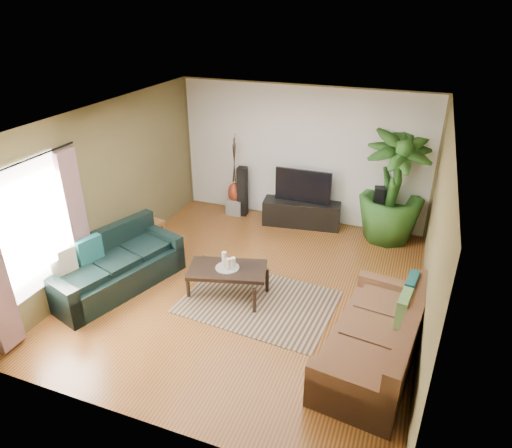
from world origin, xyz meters
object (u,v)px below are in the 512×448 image
at_px(pedestal, 235,206).
at_px(vase, 235,192).
at_px(sofa_right, 375,334).
at_px(tv_stand, 301,213).
at_px(side_table, 148,235).
at_px(coffee_table, 228,281).
at_px(sofa_left, 114,263).
at_px(speaker_left, 242,191).
at_px(television, 303,186).
at_px(speaker_right, 377,212).
at_px(potted_plant, 393,187).

height_order(pedestal, vase, vase).
height_order(sofa_right, tv_stand, sofa_right).
xyz_separation_m(vase, side_table, (-0.92, -1.90, -0.22)).
distance_m(pedestal, vase, 0.31).
relative_size(coffee_table, vase, 2.78).
relative_size(coffee_table, side_table, 2.30).
height_order(sofa_left, speaker_left, speaker_left).
bearing_deg(side_table, television, 38.34).
relative_size(television, pedestal, 3.40).
relative_size(sofa_right, side_table, 4.30).
height_order(coffee_table, vase, vase).
bearing_deg(tv_stand, side_table, -149.70).
height_order(sofa_left, sofa_right, same).
bearing_deg(sofa_right, speaker_right, -165.93).
distance_m(sofa_left, tv_stand, 3.79).
xyz_separation_m(sofa_right, vase, (-3.32, 3.43, 0.05)).
bearing_deg(vase, speaker_left, 0.00).
height_order(tv_stand, pedestal, tv_stand).
height_order(television, speaker_right, television).
relative_size(sofa_right, television, 1.95).
relative_size(potted_plant, side_table, 4.15).
bearing_deg(television, coffee_table, -98.51).
distance_m(television, side_table, 3.08).
relative_size(sofa_right, speaker_right, 2.17).
relative_size(speaker_right, vase, 2.39).
distance_m(tv_stand, pedestal, 1.46).
xyz_separation_m(coffee_table, side_table, (-1.96, 0.86, 0.01)).
xyz_separation_m(speaker_left, speaker_right, (2.73, 0.00, -0.02)).
height_order(potted_plant, side_table, potted_plant).
relative_size(sofa_left, tv_stand, 1.39).
distance_m(tv_stand, speaker_left, 1.31).
bearing_deg(tv_stand, coffee_table, -106.31).
distance_m(speaker_left, side_table, 2.21).
bearing_deg(speaker_left, television, -5.97).
relative_size(sofa_left, vase, 5.04).
xyz_separation_m(sofa_right, pedestal, (-3.32, 3.43, -0.26)).
distance_m(sofa_right, pedestal, 4.78).
bearing_deg(pedestal, side_table, -115.71).
relative_size(tv_stand, television, 1.36).
relative_size(sofa_left, potted_plant, 1.01).
relative_size(sofa_left, speaker_left, 2.02).
distance_m(sofa_right, potted_plant, 3.47).
height_order(sofa_right, coffee_table, sofa_right).
distance_m(coffee_table, speaker_right, 3.34).
bearing_deg(coffee_table, potted_plant, 37.47).
bearing_deg(speaker_right, coffee_table, -134.15).
distance_m(speaker_right, pedestal, 2.92).
relative_size(television, speaker_right, 1.11).
xyz_separation_m(potted_plant, side_table, (-4.05, -1.88, -0.79)).
bearing_deg(vase, pedestal, 0.00).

